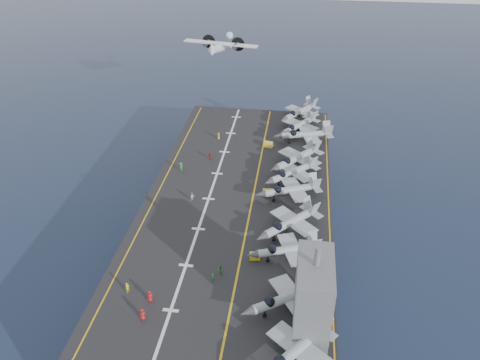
# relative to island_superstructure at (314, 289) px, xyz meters

# --- Properties ---
(ground) EXTENTS (500.00, 500.00, 0.00)m
(ground) POSITION_rel_island_superstructure_xyz_m (-15.00, 30.00, -17.90)
(ground) COLOR #142135
(ground) RESTS_ON ground
(hull) EXTENTS (36.00, 90.00, 10.00)m
(hull) POSITION_rel_island_superstructure_xyz_m (-15.00, 30.00, -12.90)
(hull) COLOR #56595E
(hull) RESTS_ON ground
(flight_deck) EXTENTS (38.00, 92.00, 0.40)m
(flight_deck) POSITION_rel_island_superstructure_xyz_m (-15.00, 30.00, -7.70)
(flight_deck) COLOR black
(flight_deck) RESTS_ON hull
(foul_line) EXTENTS (0.35, 90.00, 0.02)m
(foul_line) POSITION_rel_island_superstructure_xyz_m (-12.00, 30.00, -7.48)
(foul_line) COLOR gold
(foul_line) RESTS_ON flight_deck
(landing_centerline) EXTENTS (0.50, 90.00, 0.02)m
(landing_centerline) POSITION_rel_island_superstructure_xyz_m (-21.00, 30.00, -7.48)
(landing_centerline) COLOR silver
(landing_centerline) RESTS_ON flight_deck
(deck_edge_port) EXTENTS (0.25, 90.00, 0.02)m
(deck_edge_port) POSITION_rel_island_superstructure_xyz_m (-32.00, 30.00, -7.48)
(deck_edge_port) COLOR gold
(deck_edge_port) RESTS_ON flight_deck
(deck_edge_stbd) EXTENTS (0.25, 90.00, 0.02)m
(deck_edge_stbd) POSITION_rel_island_superstructure_xyz_m (3.50, 30.00, -7.48)
(deck_edge_stbd) COLOR gold
(deck_edge_stbd) RESTS_ON flight_deck
(island_superstructure) EXTENTS (5.00, 10.00, 15.00)m
(island_superstructure) POSITION_rel_island_superstructure_xyz_m (0.00, 0.00, 0.00)
(island_superstructure) COLOR #56595E
(island_superstructure) RESTS_ON flight_deck
(fighter_jet_0) EXTENTS (16.32, 17.05, 4.95)m
(fighter_jet_0) POSITION_rel_island_superstructure_xyz_m (-1.91, -6.44, -5.03)
(fighter_jet_0) COLOR #9EA4AE
(fighter_jet_0) RESTS_ON flight_deck
(fighter_jet_1) EXTENTS (16.66, 15.27, 4.81)m
(fighter_jet_1) POSITION_rel_island_superstructure_xyz_m (-3.47, 2.87, -5.09)
(fighter_jet_1) COLOR #919BA2
(fighter_jet_1) RESTS_ON flight_deck
(fighter_jet_2) EXTENTS (15.03, 12.49, 4.47)m
(fighter_jet_2) POSITION_rel_island_superstructure_xyz_m (-3.92, 14.05, -5.27)
(fighter_jet_2) COLOR gray
(fighter_jet_2) RESTS_ON flight_deck
(fighter_jet_3) EXTENTS (16.94, 17.05, 5.01)m
(fighter_jet_3) POSITION_rel_island_superstructure_xyz_m (-3.89, 21.37, -5.00)
(fighter_jet_3) COLOR gray
(fighter_jet_3) RESTS_ON flight_deck
(fighter_jet_4) EXTENTS (16.08, 13.64, 4.73)m
(fighter_jet_4) POSITION_rel_island_superstructure_xyz_m (-4.16, 32.44, -5.13)
(fighter_jet_4) COLOR #9DA4AC
(fighter_jet_4) RESTS_ON flight_deck
(fighter_jet_5) EXTENTS (16.49, 16.38, 4.84)m
(fighter_jet_5) POSITION_rel_island_superstructure_xyz_m (-4.21, 39.17, -5.08)
(fighter_jet_5) COLOR #9DA7AE
(fighter_jet_5) RESTS_ON flight_deck
(fighter_jet_6) EXTENTS (17.61, 18.23, 5.30)m
(fighter_jet_6) POSITION_rel_island_superstructure_xyz_m (-3.54, 45.05, -4.85)
(fighter_jet_6) COLOR gray
(fighter_jet_6) RESTS_ON flight_deck
(fighter_jet_7) EXTENTS (16.83, 13.35, 5.13)m
(fighter_jet_7) POSITION_rel_island_superstructure_xyz_m (-1.69, 57.29, -4.93)
(fighter_jet_7) COLOR #9DA8AF
(fighter_jet_7) RESTS_ON flight_deck
(fighter_jet_8) EXTENTS (16.14, 17.20, 4.97)m
(fighter_jet_8) POSITION_rel_island_superstructure_xyz_m (-3.63, 62.23, -5.01)
(fighter_jet_8) COLOR gray
(fighter_jet_8) RESTS_ON flight_deck
(tow_cart_a) EXTENTS (1.96, 1.44, 1.08)m
(tow_cart_a) POSITION_rel_island_superstructure_xyz_m (-9.56, 13.34, -6.96)
(tow_cart_a) COLOR gold
(tow_cart_a) RESTS_ON flight_deck
(tow_cart_b) EXTENTS (2.13, 1.46, 1.23)m
(tow_cart_b) POSITION_rel_island_superstructure_xyz_m (-9.06, 33.05, -6.89)
(tow_cart_b) COLOR gold
(tow_cart_b) RESTS_ON flight_deck
(tow_cart_c) EXTENTS (2.28, 1.67, 1.25)m
(tow_cart_c) POSITION_rel_island_superstructure_xyz_m (-10.75, 54.09, -6.87)
(tow_cart_c) COLOR gold
(tow_cart_c) RESTS_ON flight_deck
(crew_0) EXTENTS (1.37, 1.46, 2.03)m
(crew_0) POSITION_rel_island_superstructure_xyz_m (-24.62, 1.47, -6.49)
(crew_0) COLOR #B21919
(crew_0) RESTS_ON flight_deck
(crew_1) EXTENTS (1.21, 1.38, 1.93)m
(crew_1) POSITION_rel_island_superstructure_xyz_m (-28.67, 2.75, -6.53)
(crew_1) COLOR gold
(crew_1) RESTS_ON flight_deck
(crew_2) EXTENTS (1.32, 1.27, 1.84)m
(crew_2) POSITION_rel_island_superstructure_xyz_m (-24.11, 28.99, -6.58)
(crew_2) COLOR silver
(crew_2) RESTS_ON flight_deck
(crew_3) EXTENTS (1.11, 1.40, 2.06)m
(crew_3) POSITION_rel_island_superstructure_xyz_m (-29.25, 40.12, -6.47)
(crew_3) COLOR #248633
(crew_3) RESTS_ON flight_deck
(crew_4) EXTENTS (1.28, 1.18, 1.77)m
(crew_4) POSITION_rel_island_superstructure_xyz_m (-23.68, 46.17, -6.62)
(crew_4) COLOR #B21919
(crew_4) RESTS_ON flight_deck
(crew_5) EXTENTS (0.71, 1.03, 1.69)m
(crew_5) POSITION_rel_island_superstructure_xyz_m (-23.58, 56.55, -6.66)
(crew_5) COLOR yellow
(crew_5) RESTS_ON flight_deck
(crew_6) EXTENTS (1.12, 1.19, 1.65)m
(crew_6) POSITION_rel_island_superstructure_xyz_m (-15.79, 6.96, -6.67)
(crew_6) COLOR #1C812D
(crew_6) RESTS_ON flight_deck
(crew_7) EXTENTS (1.21, 1.36, 1.90)m
(crew_7) POSITION_rel_island_superstructure_xyz_m (-14.86, 8.72, -6.55)
(crew_7) COLOR #268C33
(crew_7) RESTS_ON flight_deck
(transport_plane) EXTENTS (24.25, 18.54, 5.21)m
(transport_plane) POSITION_rel_island_superstructure_xyz_m (-27.63, 84.73, 7.15)
(transport_plane) COLOR silver
(fighter_jet_9) EXTENTS (16.14, 17.20, 4.97)m
(fighter_jet_9) POSITION_rel_island_superstructure_xyz_m (-3.63, 70.73, -5.01)
(fighter_jet_9) COLOR gray
(fighter_jet_9) RESTS_ON flight_deck
(crew_8) EXTENTS (1.37, 1.46, 2.03)m
(crew_8) POSITION_rel_island_superstructure_xyz_m (-24.62, -2.15, -6.49)
(crew_8) COLOR #B21919
(crew_8) RESTS_ON flight_deck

